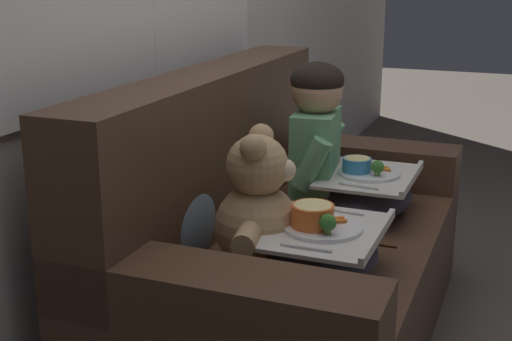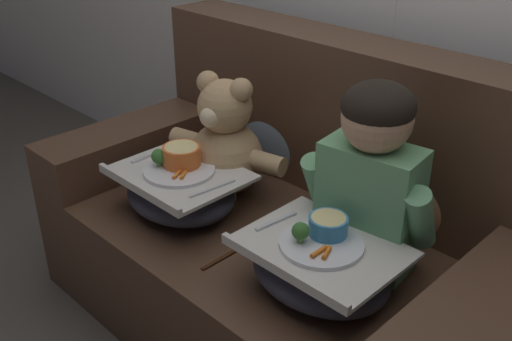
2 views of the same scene
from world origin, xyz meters
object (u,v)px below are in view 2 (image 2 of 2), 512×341
Objects in this scene: lap_tray_teddy at (180,189)px; throw_pillow_behind_teddy at (273,130)px; lap_tray_child at (320,266)px; teddy_bear at (225,144)px; child_figure at (372,169)px; couch at (297,236)px; throw_pillow_behind_child at (413,184)px.

throw_pillow_behind_teddy is at bearing 89.84° from lap_tray_teddy.
lap_tray_teddy is (-0.60, 0.00, 0.00)m from lap_tray_child.
teddy_bear is at bearing 89.30° from lap_tray_teddy.
throw_pillow_behind_teddy is 0.65m from child_figure.
couch is 3.89× the size of lap_tray_child.
throw_pillow_behind_child reaches higher than lap_tray_child.
throw_pillow_behind_teddy is 0.45m from lap_tray_teddy.
couch is 0.43m from throw_pillow_behind_child.
couch is 4.70× the size of throw_pillow_behind_teddy.
lap_tray_child is (0.30, -0.25, 0.16)m from couch.
child_figure is at bearing 18.93° from lap_tray_teddy.
teddy_bear is (0.00, -0.24, 0.02)m from throw_pillow_behind_teddy.
lap_tray_teddy is at bearing -143.55° from throw_pillow_behind_child.
couch is at bearing 140.02° from lap_tray_child.
lap_tray_child is at bearing -0.00° from lap_tray_teddy.
teddy_bear is (-0.30, -0.05, 0.26)m from couch.
lap_tray_teddy is at bearing -90.16° from throw_pillow_behind_teddy.
teddy_bear is 0.22m from lap_tray_teddy.
lap_tray_child is (0.59, -0.20, -0.10)m from teddy_bear.
child_figure is (0.30, -0.04, 0.38)m from couch.
throw_pillow_behind_child reaches higher than lap_tray_teddy.
couch is 4.60× the size of throw_pillow_behind_child.
couch is 0.40m from teddy_bear.
couch is at bearing -32.80° from throw_pillow_behind_teddy.
teddy_bear is at bearing 161.39° from lap_tray_child.
teddy_bear reaches higher than throw_pillow_behind_teddy.
lap_tray_teddy is (-0.00, -0.44, -0.08)m from throw_pillow_behind_teddy.
throw_pillow_behind_child is 0.76× the size of teddy_bear.
throw_pillow_behind_child is 0.45m from lap_tray_child.
lap_tray_child is (-0.00, -0.44, -0.08)m from throw_pillow_behind_child.
couch reaches higher than throw_pillow_behind_child.
lap_tray_child is (0.59, -0.44, -0.08)m from throw_pillow_behind_teddy.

